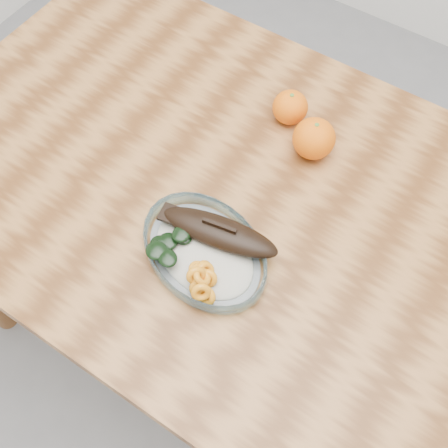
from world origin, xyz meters
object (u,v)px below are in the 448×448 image
at_px(dining_table, 218,210).
at_px(orange_right, 314,139).
at_px(plated_meal, 205,250).
at_px(orange_left, 290,107).

relative_size(dining_table, orange_right, 15.01).
height_order(dining_table, plated_meal, plated_meal).
height_order(dining_table, orange_right, orange_right).
bearing_deg(orange_left, plated_meal, -84.48).
relative_size(plated_meal, orange_right, 6.88).
xyz_separation_m(orange_left, orange_right, (0.08, -0.05, 0.01)).
xyz_separation_m(plated_meal, orange_right, (0.04, 0.29, 0.02)).
xyz_separation_m(plated_meal, orange_left, (-0.03, 0.34, 0.02)).
height_order(plated_meal, orange_left, plated_meal).
relative_size(orange_left, orange_right, 0.86).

